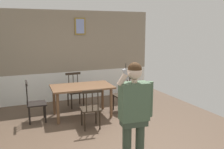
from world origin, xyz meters
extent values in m
plane|color=brown|center=(0.00, 0.00, 0.00)|extent=(6.53, 6.53, 0.00)
cube|color=gray|center=(0.00, 2.97, 1.80)|extent=(5.53, 0.12, 1.84)
cube|color=white|center=(0.00, 2.98, 0.44)|extent=(5.53, 0.14, 0.88)
cube|color=white|center=(0.00, 2.95, 0.88)|extent=(5.53, 0.05, 0.06)
cube|color=olive|center=(0.49, 2.89, 2.25)|extent=(0.33, 0.03, 0.50)
cube|color=#8FA0DA|center=(0.49, 2.88, 2.25)|extent=(0.25, 0.01, 0.42)
cube|color=brown|center=(0.06, 1.36, 0.76)|extent=(1.55, 0.97, 0.04)
cylinder|color=brown|center=(-0.61, 1.05, 0.37)|extent=(0.07, 0.07, 0.74)
cylinder|color=brown|center=(0.69, 0.98, 0.37)|extent=(0.07, 0.07, 0.74)
cylinder|color=brown|center=(-0.57, 1.74, 0.37)|extent=(0.07, 0.07, 0.74)
cylinder|color=brown|center=(0.73, 1.67, 0.37)|extent=(0.07, 0.07, 0.74)
cube|color=black|center=(-1.04, 1.42, 0.43)|extent=(0.46, 0.46, 0.03)
cube|color=black|center=(-1.24, 1.43, 0.95)|extent=(0.06, 0.44, 0.06)
cylinder|color=black|center=(-1.24, 1.56, 0.71)|extent=(0.02, 0.02, 0.53)
cylinder|color=black|center=(-1.24, 1.43, 0.71)|extent=(0.02, 0.02, 0.53)
cylinder|color=black|center=(-1.25, 1.30, 0.71)|extent=(0.02, 0.02, 0.53)
cylinder|color=black|center=(-0.86, 1.59, 0.21)|extent=(0.04, 0.04, 0.42)
cylinder|color=black|center=(-0.87, 1.24, 0.21)|extent=(0.04, 0.04, 0.42)
cylinder|color=black|center=(-1.21, 1.61, 0.21)|extent=(0.04, 0.04, 0.42)
cylinder|color=black|center=(-1.23, 1.25, 0.21)|extent=(0.04, 0.04, 0.42)
cube|color=#2D2319|center=(1.16, 1.30, 0.43)|extent=(0.48, 0.48, 0.03)
cube|color=#2D2319|center=(1.37, 1.31, 0.90)|extent=(0.05, 0.46, 0.06)
cylinder|color=#2D2319|center=(1.37, 1.17, 0.69)|extent=(0.02, 0.02, 0.48)
cylinder|color=#2D2319|center=(1.37, 1.31, 0.69)|extent=(0.02, 0.02, 0.48)
cylinder|color=#2D2319|center=(1.37, 1.45, 0.69)|extent=(0.02, 0.02, 0.48)
cylinder|color=#2D2319|center=(0.98, 1.11, 0.21)|extent=(0.04, 0.04, 0.42)
cylinder|color=#2D2319|center=(0.97, 1.48, 0.21)|extent=(0.04, 0.04, 0.42)
cylinder|color=#2D2319|center=(1.35, 1.12, 0.21)|extent=(0.04, 0.04, 0.42)
cylinder|color=#2D2319|center=(1.34, 1.49, 0.21)|extent=(0.04, 0.04, 0.42)
cube|color=#2D2319|center=(0.01, 0.57, 0.43)|extent=(0.46, 0.46, 0.03)
cube|color=#2D2319|center=(0.00, 0.38, 0.87)|extent=(0.42, 0.08, 0.06)
cylinder|color=#2D2319|center=(-0.13, 0.39, 0.68)|extent=(0.02, 0.02, 0.46)
cylinder|color=#2D2319|center=(0.00, 0.38, 0.68)|extent=(0.02, 0.02, 0.46)
cylinder|color=#2D2319|center=(0.12, 0.36, 0.68)|extent=(0.02, 0.02, 0.46)
cylinder|color=#2D2319|center=(-0.14, 0.75, 0.21)|extent=(0.04, 0.04, 0.42)
cylinder|color=#2D2319|center=(0.20, 0.72, 0.21)|extent=(0.04, 0.04, 0.42)
cylinder|color=#2D2319|center=(-0.17, 0.41, 0.21)|extent=(0.04, 0.04, 0.42)
cylinder|color=#2D2319|center=(0.17, 0.38, 0.21)|extent=(0.04, 0.04, 0.42)
cube|color=#2D2319|center=(0.10, 2.16, 0.44)|extent=(0.45, 0.45, 0.03)
cube|color=#2D2319|center=(0.09, 2.35, 0.92)|extent=(0.43, 0.06, 0.06)
cylinder|color=#2D2319|center=(0.22, 2.36, 0.70)|extent=(0.02, 0.02, 0.50)
cylinder|color=#2D2319|center=(0.09, 2.35, 0.70)|extent=(0.02, 0.02, 0.50)
cylinder|color=#2D2319|center=(-0.04, 2.35, 0.70)|extent=(0.02, 0.02, 0.50)
cylinder|color=#2D2319|center=(0.28, 1.99, 0.21)|extent=(0.04, 0.04, 0.42)
cylinder|color=#2D2319|center=(-0.06, 1.98, 0.21)|extent=(0.04, 0.04, 0.42)
cylinder|color=#2D2319|center=(0.27, 2.34, 0.21)|extent=(0.04, 0.04, 0.42)
cylinder|color=#2D2319|center=(-0.08, 2.32, 0.21)|extent=(0.04, 0.04, 0.42)
cylinder|color=#3A493A|center=(0.21, -1.31, 0.41)|extent=(0.14, 0.14, 0.82)
cylinder|color=#3A493A|center=(-0.01, -1.29, 0.41)|extent=(0.14, 0.14, 0.82)
cube|color=#3A493A|center=(0.10, -1.30, 0.79)|extent=(0.41, 0.26, 0.12)
cube|color=#4C664C|center=(0.10, -1.30, 1.11)|extent=(0.46, 0.28, 0.58)
cylinder|color=#4C664C|center=(0.36, -1.33, 1.13)|extent=(0.09, 0.09, 0.55)
cylinder|color=beige|center=(-0.10, -1.29, 1.46)|extent=(0.18, 0.14, 0.20)
cylinder|color=beige|center=(0.10, -1.30, 1.43)|extent=(0.09, 0.09, 0.05)
sphere|color=beige|center=(0.10, -1.30, 1.56)|extent=(0.22, 0.22, 0.22)
sphere|color=#472D19|center=(0.10, -1.30, 1.60)|extent=(0.21, 0.21, 0.21)
cube|color=#B7B7BC|center=(-0.05, -1.31, 1.54)|extent=(0.10, 0.05, 0.17)
cylinder|color=black|center=(-0.05, -1.31, 1.66)|extent=(0.01, 0.01, 0.08)
camera|label=1|loc=(-1.63, -4.49, 2.20)|focal=40.04mm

